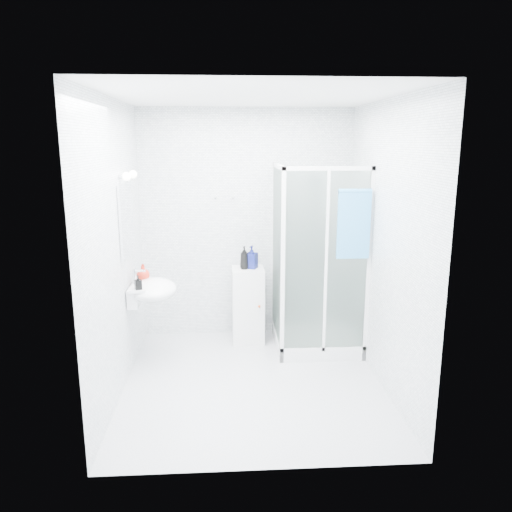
{
  "coord_description": "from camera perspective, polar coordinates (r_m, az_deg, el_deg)",
  "views": [
    {
      "loc": [
        -0.24,
        -4.34,
        2.23
      ],
      "look_at": [
        0.05,
        0.35,
        1.15
      ],
      "focal_mm": 35.0,
      "sensor_mm": 36.0,
      "label": 1
    }
  ],
  "objects": [
    {
      "name": "soap_dispenser_black",
      "position": [
        4.85,
        -13.33,
        -2.96
      ],
      "size": [
        0.08,
        0.08,
        0.13
      ],
      "primitive_type": "imported",
      "rotation": [
        0.0,
        0.0,
        0.42
      ],
      "color": "black",
      "rests_on": "wall_basin"
    },
    {
      "name": "storage_cabinet",
      "position": [
        5.66,
        -0.91,
        -5.62
      ],
      "size": [
        0.36,
        0.38,
        0.85
      ],
      "rotation": [
        0.0,
        0.0,
        0.01
      ],
      "color": "white",
      "rests_on": "ground"
    },
    {
      "name": "shampoo_bottle_b",
      "position": [
        5.53,
        -0.5,
        -0.12
      ],
      "size": [
        0.15,
        0.15,
        0.25
      ],
      "primitive_type": "imported",
      "rotation": [
        0.0,
        0.0,
        -0.42
      ],
      "color": "navy",
      "rests_on": "storage_cabinet"
    },
    {
      "name": "wall_hooks",
      "position": [
        5.62,
        -3.65,
        6.69
      ],
      "size": [
        0.23,
        0.06,
        0.03
      ],
      "color": "silver",
      "rests_on": "room"
    },
    {
      "name": "shower_enclosure",
      "position": [
        5.48,
        6.24,
        -6.11
      ],
      "size": [
        0.9,
        0.95,
        2.0
      ],
      "color": "white",
      "rests_on": "ground"
    },
    {
      "name": "soap_dispenser_orange",
      "position": [
        5.14,
        -12.78,
        -1.83
      ],
      "size": [
        0.17,
        0.17,
        0.17
      ],
      "primitive_type": "imported",
      "rotation": [
        0.0,
        0.0,
        0.41
      ],
      "color": "red",
      "rests_on": "wall_basin"
    },
    {
      "name": "vanity_lights",
      "position": [
        4.88,
        -14.29,
        8.92
      ],
      "size": [
        0.1,
        0.4,
        0.08
      ],
      "color": "silver",
      "rests_on": "room"
    },
    {
      "name": "shampoo_bottle_a",
      "position": [
        5.5,
        -1.35,
        -0.19
      ],
      "size": [
        0.12,
        0.12,
        0.25
      ],
      "primitive_type": "imported",
      "rotation": [
        0.0,
        0.0,
        -0.26
      ],
      "color": "black",
      "rests_on": "storage_cabinet"
    },
    {
      "name": "room",
      "position": [
        4.44,
        -0.36,
        0.87
      ],
      "size": [
        2.4,
        2.6,
        2.6
      ],
      "color": "white",
      "rests_on": "ground"
    },
    {
      "name": "mirror",
      "position": [
        4.93,
        -14.58,
        4.03
      ],
      "size": [
        0.02,
        0.6,
        0.7
      ],
      "primitive_type": "cube",
      "color": "white",
      "rests_on": "room"
    },
    {
      "name": "wall_basin",
      "position": [
        5.05,
        -11.91,
        -3.82
      ],
      "size": [
        0.46,
        0.56,
        0.35
      ],
      "color": "white",
      "rests_on": "ground"
    },
    {
      "name": "hand_towel",
      "position": [
        4.92,
        11.13,
        3.79
      ],
      "size": [
        0.32,
        0.05,
        0.68
      ],
      "color": "#3589C9",
      "rests_on": "shower_enclosure"
    }
  ]
}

